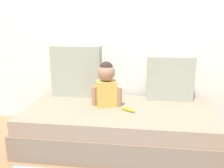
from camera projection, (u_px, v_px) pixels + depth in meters
ground_plane at (118, 143)px, 2.45m from camera, size 12.00×12.00×0.00m
back_wall at (125, 20)px, 2.72m from camera, size 5.11×0.10×2.49m
couch at (118, 126)px, 2.41m from camera, size 1.91×0.94×0.38m
throw_pillow_left at (77, 71)px, 2.71m from camera, size 0.56×0.16×0.58m
throw_pillow_right at (170, 78)px, 2.58m from camera, size 0.50×0.16×0.48m
toddler at (106, 83)px, 2.37m from camera, size 0.31×0.20×0.46m
banana at (128, 109)px, 2.28m from camera, size 0.17×0.13×0.04m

